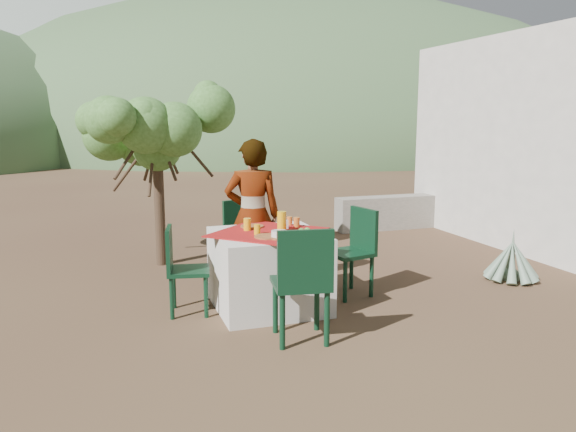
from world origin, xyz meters
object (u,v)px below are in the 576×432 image
at_px(chair_left, 181,266).
at_px(juice_pitcher, 282,221).
at_px(table, 268,270).
at_px(agave, 512,261).
at_px(chair_near, 302,280).
at_px(chair_far, 245,236).
at_px(person, 253,215).
at_px(shrub_tree, 161,140).
at_px(chair_right, 355,247).

relative_size(chair_left, juice_pitcher, 4.34).
distance_m(table, agave, 2.93).
xyz_separation_m(table, agave, (2.92, 0.02, -0.16)).
bearing_deg(table, chair_near, -89.45).
bearing_deg(chair_left, chair_far, -32.35).
bearing_deg(chair_far, chair_near, -105.75).
distance_m(person, agave, 3.03).
bearing_deg(shrub_tree, juice_pitcher, -66.59).
bearing_deg(juice_pitcher, chair_left, 173.17).
xyz_separation_m(table, person, (0.01, 0.63, 0.44)).
height_order(table, chair_left, chair_left).
height_order(chair_near, shrub_tree, shrub_tree).
distance_m(chair_left, agave, 3.77).
distance_m(chair_far, chair_left, 1.25).
bearing_deg(agave, chair_left, 178.80).
xyz_separation_m(chair_right, juice_pitcher, (-0.85, -0.14, 0.35)).
bearing_deg(chair_right, chair_left, -102.00).
bearing_deg(agave, chair_right, 177.10).
xyz_separation_m(chair_near, agave, (2.92, 0.97, -0.32)).
bearing_deg(chair_left, person, -47.12).
bearing_deg(table, person, 88.90).
bearing_deg(agave, chair_near, -161.61).
bearing_deg(chair_far, juice_pitcher, -99.26).
bearing_deg(juice_pitcher, table, 171.53).
xyz_separation_m(chair_left, shrub_tree, (0.06, 1.97, 1.11)).
distance_m(chair_right, person, 1.14).
xyz_separation_m(table, chair_far, (0.02, 1.01, 0.13)).
bearing_deg(chair_near, chair_far, -81.86).
height_order(chair_left, shrub_tree, shrub_tree).
height_order(table, chair_far, chair_far).
xyz_separation_m(chair_near, person, (0.00, 1.58, 0.27)).
bearing_deg(chair_right, person, -130.66).
xyz_separation_m(chair_far, chair_near, (-0.01, -1.97, 0.03)).
distance_m(chair_near, chair_right, 1.44).
relative_size(person, shrub_tree, 0.82).
bearing_deg(chair_left, chair_right, -78.81).
bearing_deg(chair_right, chair_far, -145.62).
relative_size(chair_right, shrub_tree, 0.46).
bearing_deg(chair_near, table, -81.04).
bearing_deg(chair_near, chair_right, -123.94).
height_order(person, agave, person).
height_order(chair_left, agave, chair_left).
relative_size(table, chair_near, 1.32).
bearing_deg(table, chair_right, 6.72).
bearing_deg(chair_far, shrub_tree, 111.46).
bearing_deg(chair_left, agave, -80.62).
distance_m(shrub_tree, agave, 4.44).
relative_size(table, chair_right, 1.42).
bearing_deg(chair_far, person, -106.42).
xyz_separation_m(person, shrub_tree, (-0.78, 1.43, 0.76)).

